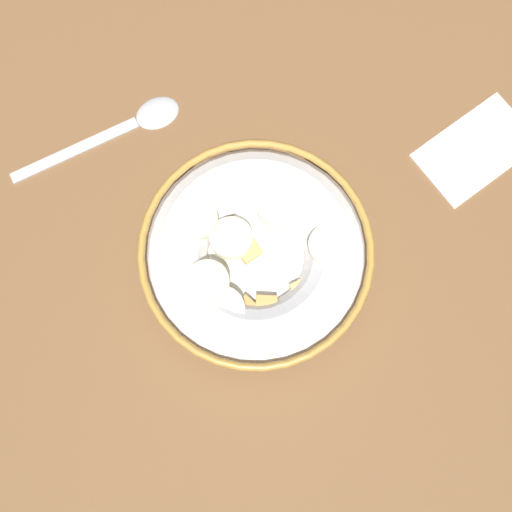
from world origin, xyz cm
name	(u,v)px	position (x,y,z in cm)	size (l,w,h in cm)	color
ground_plane	(256,266)	(0.00, 0.00, -1.00)	(91.79, 91.79, 2.00)	brown
cereal_bowl	(256,256)	(0.00, 0.02, 2.85)	(17.91, 17.91, 5.27)	silver
spoon	(131,123)	(5.44, 15.77, 0.33)	(14.31, 10.36, 0.80)	#B7B7BC
folded_napkin	(476,149)	(18.44, -11.62, 0.15)	(10.15, 6.09, 0.30)	white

